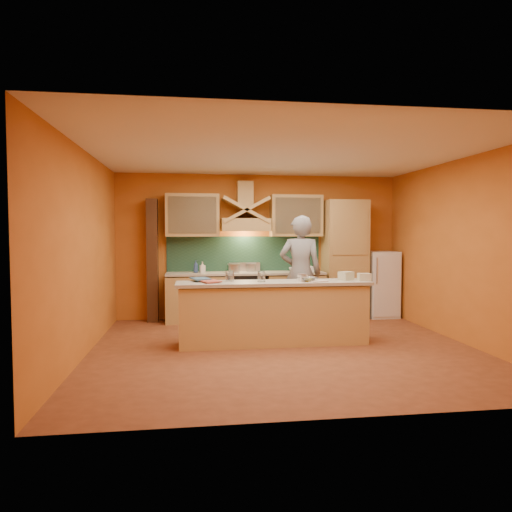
{
  "coord_description": "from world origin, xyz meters",
  "views": [
    {
      "loc": [
        -1.29,
        -6.39,
        1.68
      ],
      "look_at": [
        -0.28,
        0.9,
        1.3
      ],
      "focal_mm": 32.0,
      "sensor_mm": 36.0,
      "label": 1
    }
  ],
  "objects": [
    {
      "name": "base_cabinet_left",
      "position": [
        -1.25,
        2.2,
        0.43
      ],
      "size": [
        1.1,
        0.6,
        0.86
      ],
      "primitive_type": "cube",
      "color": "tan",
      "rests_on": "floor"
    },
    {
      "name": "person",
      "position": [
        0.53,
        1.2,
        0.98
      ],
      "size": [
        0.81,
        0.64,
        1.96
      ],
      "primitive_type": "imported",
      "rotation": [
        0.0,
        0.0,
        2.88
      ],
      "color": "gray",
      "rests_on": "floor"
    },
    {
      "name": "wall_right",
      "position": [
        2.75,
        0.0,
        1.4
      ],
      "size": [
        0.02,
        5.0,
        2.8
      ],
      "primitive_type": "cube",
      "color": "orange",
      "rests_on": "floor"
    },
    {
      "name": "book_lower",
      "position": [
        -1.16,
        0.24,
        0.96
      ],
      "size": [
        0.35,
        0.4,
        0.03
      ],
      "primitive_type": "imported",
      "rotation": [
        0.0,
        0.0,
        0.37
      ],
      "color": "#C35645",
      "rests_on": "island_top"
    },
    {
      "name": "mixing_bowl",
      "position": [
        0.39,
        0.24,
        0.98
      ],
      "size": [
        0.35,
        0.35,
        0.07
      ],
      "primitive_type": "imported",
      "rotation": [
        0.0,
        0.0,
        0.38
      ],
      "color": "white",
      "rests_on": "island_top"
    },
    {
      "name": "fridge",
      "position": [
        2.4,
        2.2,
        0.65
      ],
      "size": [
        0.58,
        0.6,
        1.3
      ],
      "primitive_type": "cube",
      "color": "white",
      "rests_on": "floor"
    },
    {
      "name": "dish_rack",
      "position": [
        0.84,
        2.16,
        0.97
      ],
      "size": [
        0.31,
        0.25,
        0.1
      ],
      "primitive_type": "cube",
      "rotation": [
        0.0,
        0.0,
        0.07
      ],
      "color": "white",
      "rests_on": "counter_top"
    },
    {
      "name": "pot_large",
      "position": [
        -0.53,
        2.15,
        0.99
      ],
      "size": [
        0.25,
        0.25,
        0.18
      ],
      "primitive_type": "cylinder",
      "rotation": [
        0.0,
        0.0,
        0.2
      ],
      "color": "silver",
      "rests_on": "stove"
    },
    {
      "name": "jar_small",
      "position": [
        -0.29,
        0.28,
        1.02
      ],
      "size": [
        0.14,
        0.14,
        0.15
      ],
      "primitive_type": "cylinder",
      "rotation": [
        0.0,
        0.0,
        -0.29
      ],
      "color": "silver",
      "rests_on": "island_top"
    },
    {
      "name": "wall_left",
      "position": [
        -2.75,
        0.0,
        1.4
      ],
      "size": [
        0.02,
        5.0,
        2.8
      ],
      "primitive_type": "cube",
      "color": "orange",
      "rests_on": "floor"
    },
    {
      "name": "counter_top",
      "position": [
        -0.3,
        2.2,
        0.9
      ],
      "size": [
        3.0,
        0.62,
        0.04
      ],
      "primitive_type": "cube",
      "color": "#BBB19E",
      "rests_on": "base_cabinet_left"
    },
    {
      "name": "trim_column_left",
      "position": [
        -2.05,
        2.35,
        1.15
      ],
      "size": [
        0.2,
        0.3,
        2.3
      ],
      "primitive_type": "cube",
      "color": "#472816",
      "rests_on": "floor"
    },
    {
      "name": "grocery_bag_a",
      "position": [
        1.04,
        0.34,
        1.01
      ],
      "size": [
        0.25,
        0.24,
        0.13
      ],
      "primitive_type": "cube",
      "rotation": [
        0.0,
        0.0,
        0.52
      ],
      "color": "beige",
      "rests_on": "island_top"
    },
    {
      "name": "ceiling",
      "position": [
        0.0,
        0.0,
        2.8
      ],
      "size": [
        5.5,
        5.0,
        0.01
      ],
      "primitive_type": "cube",
      "color": "white",
      "rests_on": "wall_back"
    },
    {
      "name": "island_top",
      "position": [
        -0.1,
        0.3,
        0.92
      ],
      "size": [
        2.9,
        0.62,
        0.05
      ],
      "primitive_type": "cube",
      "color": "#BBB19E",
      "rests_on": "island_body"
    },
    {
      "name": "hood_chimney",
      "position": [
        -0.3,
        2.35,
        2.4
      ],
      "size": [
        0.3,
        0.3,
        0.5
      ],
      "primitive_type": "cube",
      "color": "tan",
      "rests_on": "wall_back"
    },
    {
      "name": "stove",
      "position": [
        -0.3,
        2.2,
        0.45
      ],
      "size": [
        0.6,
        0.58,
        0.9
      ],
      "primitive_type": "cube",
      "color": "black",
      "rests_on": "floor"
    },
    {
      "name": "grocery_bag_b",
      "position": [
        1.28,
        0.21,
        1.0
      ],
      "size": [
        0.19,
        0.15,
        0.11
      ],
      "primitive_type": "cube",
      "rotation": [
        0.0,
        0.0,
        -0.05
      ],
      "color": "beige",
      "rests_on": "island_top"
    },
    {
      "name": "soap_bottle_a",
      "position": [
        -1.12,
        2.2,
        1.02
      ],
      "size": [
        0.11,
        0.12,
        0.21
      ],
      "primitive_type": "imported",
      "rotation": [
        0.0,
        0.0,
        0.24
      ],
      "color": "silver",
      "rests_on": "counter_top"
    },
    {
      "name": "upper_cabinet_right",
      "position": [
        0.7,
        2.33,
        2.0
      ],
      "size": [
        1.0,
        0.35,
        0.8
      ],
      "primitive_type": "cube",
      "color": "tan",
      "rests_on": "wall_back"
    },
    {
      "name": "soap_bottle_b",
      "position": [
        -1.25,
        2.23,
        1.04
      ],
      "size": [
        0.13,
        0.13,
        0.23
      ],
      "primitive_type": "imported",
      "rotation": [
        0.0,
        0.0,
        0.76
      ],
      "color": "#314D88",
      "rests_on": "counter_top"
    },
    {
      "name": "wall_front",
      "position": [
        0.0,
        -2.5,
        1.4
      ],
      "size": [
        5.5,
        0.02,
        2.8
      ],
      "primitive_type": "cube",
      "color": "orange",
      "rests_on": "floor"
    },
    {
      "name": "wall_back",
      "position": [
        0.0,
        2.5,
        1.4
      ],
      "size": [
        5.5,
        0.02,
        2.8
      ],
      "primitive_type": "cube",
      "color": "orange",
      "rests_on": "floor"
    },
    {
      "name": "backsplash",
      "position": [
        -0.3,
        2.48,
        1.25
      ],
      "size": [
        3.0,
        0.03,
        0.7
      ],
      "primitive_type": "cube",
      "color": "#1B3C2E",
      "rests_on": "wall_back"
    },
    {
      "name": "kitchen_scale",
      "position": [
        0.33,
        0.22,
        0.99
      ],
      "size": [
        0.14,
        0.14,
        0.1
      ],
      "primitive_type": "cube",
      "rotation": [
        0.0,
        0.0,
        0.25
      ],
      "color": "white",
      "rests_on": "island_top"
    },
    {
      "name": "bowl_back",
      "position": [
        0.68,
        2.27,
        0.96
      ],
      "size": [
        0.32,
        0.32,
        0.08
      ],
      "primitive_type": "imported",
      "rotation": [
        0.0,
        0.0,
        0.33
      ],
      "color": "silver",
      "rests_on": "counter_top"
    },
    {
      "name": "island_body",
      "position": [
        -0.1,
        0.3,
        0.44
      ],
      "size": [
        2.8,
        0.55,
        0.88
      ],
      "primitive_type": "cube",
      "color": "#E0BA73",
      "rests_on": "floor"
    },
    {
      "name": "pantry_column",
      "position": [
        1.65,
        2.2,
        1.15
      ],
      "size": [
        0.8,
        0.6,
        2.3
      ],
      "primitive_type": "cube",
      "color": "tan",
      "rests_on": "floor"
    },
    {
      "name": "pot_small",
      "position": [
        -0.18,
        2.36,
        0.98
      ],
      "size": [
        0.2,
        0.2,
        0.16
      ],
      "primitive_type": "cylinder",
      "rotation": [
        0.0,
        0.0,
        0.03
      ],
      "color": "silver",
      "rests_on": "stove"
    },
    {
      "name": "jar_large",
      "position": [
        -0.75,
        0.41,
        1.02
      ],
      "size": [
        0.16,
        0.16,
        0.16
      ],
      "primitive_type": "cylinder",
      "rotation": [
        0.0,
        0.0,
        0.23
      ],
      "color": "silver",
      "rests_on": "island_top"
    },
    {
      "name": "book_upper",
      "position": [
        -1.3,
        0.45,
        0.98
      ],
      "size": [
        0.33,
        0.39,
        0.03
      ],
      "primitive_type": "imported",
      "rotation": [
        0.0,
        0.0,
        0.29
      ],
      "color": "#40698D",
      "rests_on": "island_top"
    },
    {
      "name": "upper_cabinet_left",
      "position": [
        -1.3,
        2.33,
        2.0
      ],
      "size": [
        1.0,
        0.35,
        0.8
      ],
      "primitive_type": "cube",
      "color": "tan",
      "rests_on": "wall_back"
    },
    {
      "name": "floor",
      "position": [
        0.0,
        0.0,
        0.0
      ],
      "size": [
        5.5,
        5.0,
        0.01
      ],
      "primitive_type": "cube",
      "color": "brown",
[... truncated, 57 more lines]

